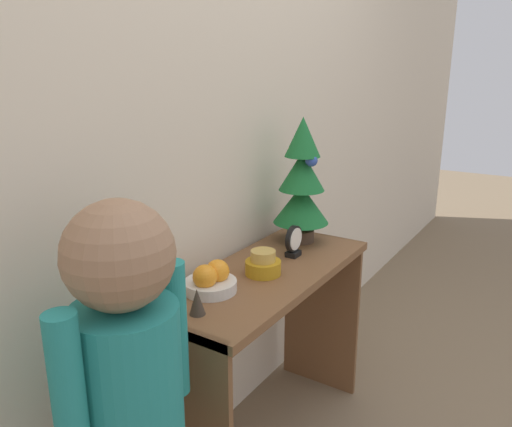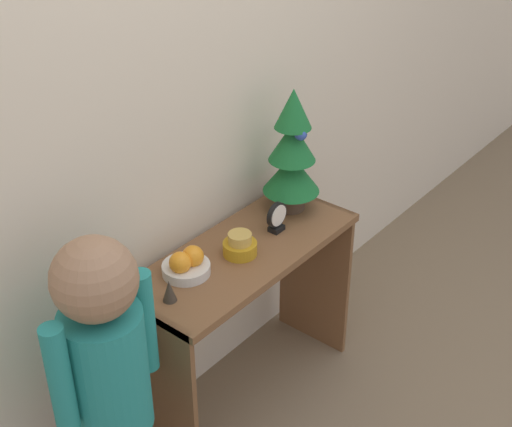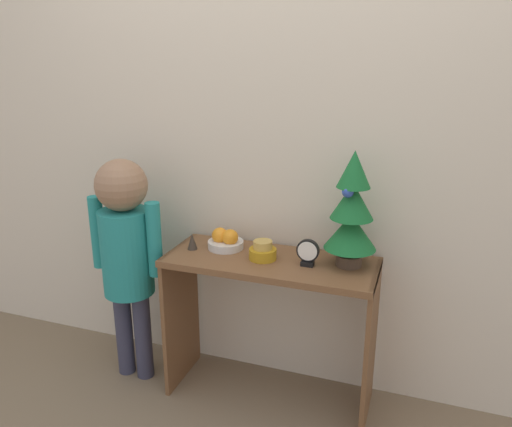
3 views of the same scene
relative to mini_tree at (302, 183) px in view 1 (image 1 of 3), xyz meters
name	(u,v)px [view 1 (image 1 of 3)]	position (x,y,z in m)	size (l,w,h in m)	color
back_wall	(209,110)	(-0.34, 0.19, 0.29)	(7.00, 0.05, 2.50)	beige
console_table	(266,317)	(-0.34, -0.05, -0.42)	(0.94, 0.38, 0.71)	brown
mini_tree	(302,183)	(0.00, 0.00, 0.00)	(0.22, 0.22, 0.50)	#4C3828
fruit_bowl	(211,280)	(-0.58, 0.01, -0.21)	(0.17, 0.17, 0.10)	silver
singing_bowl	(263,264)	(-0.37, -0.05, -0.21)	(0.12, 0.12, 0.09)	#B78419
desk_clock	(294,241)	(-0.17, -0.06, -0.19)	(0.10, 0.04, 0.12)	black
figurine	(197,302)	(-0.72, -0.05, -0.21)	(0.05, 0.05, 0.08)	#382D23
child_figure	(128,375)	(-1.04, -0.11, -0.24)	(0.38, 0.24, 1.13)	#38384C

